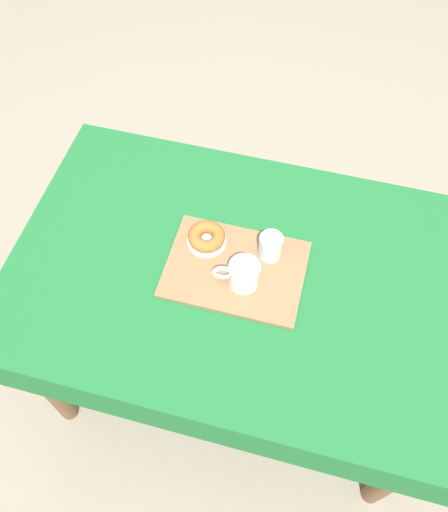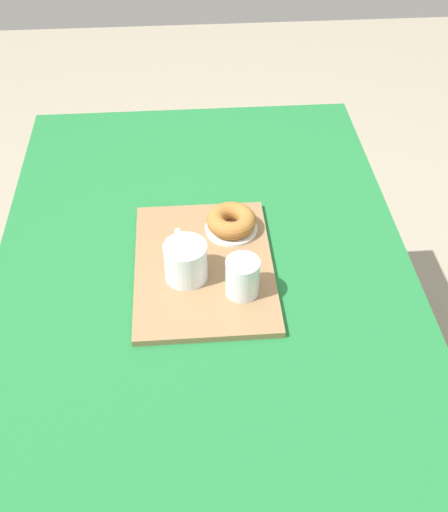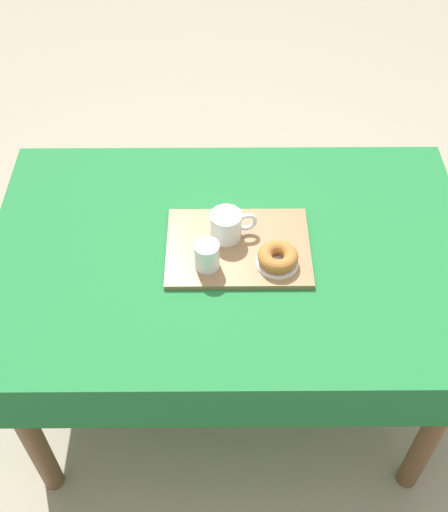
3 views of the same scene
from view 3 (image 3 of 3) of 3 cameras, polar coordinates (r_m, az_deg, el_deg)
The scene contains 7 objects.
ground_plane at distance 2.30m, azimuth 0.48°, elevation -11.78°, with size 6.00×6.00×0.00m, color gray.
dining_table at distance 1.77m, azimuth 0.61°, elevation -1.43°, with size 1.32×0.86×0.74m.
serving_tray at distance 1.69m, azimuth 1.30°, elevation 0.80°, with size 0.39×0.28×0.01m, color olive.
tea_mug_left at distance 1.68m, azimuth 0.27°, elevation 2.75°, with size 0.13×0.09×0.08m.
water_glass_near at distance 1.61m, azimuth -1.57°, elevation -0.06°, with size 0.07×0.07×0.08m.
donut_plate_left at distance 1.65m, azimuth 4.87°, elevation -0.60°, with size 0.11×0.11×0.01m, color white.
sugar_donut_left at distance 1.63m, azimuth 4.92°, elevation -0.08°, with size 0.11×0.11×0.04m, color #A3662D.
Camera 3 is at (-0.03, -1.13, 2.00)m, focal length 43.97 mm.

